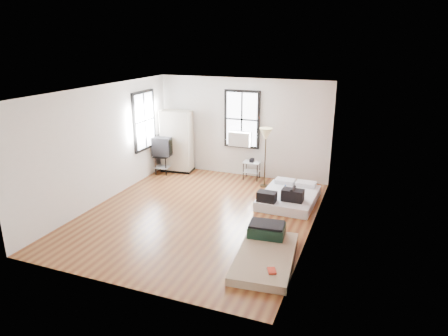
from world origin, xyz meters
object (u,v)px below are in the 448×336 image
at_px(mattress_main, 288,197).
at_px(floor_lamp, 266,137).
at_px(wardrobe, 177,141).
at_px(side_table, 252,166).
at_px(tv_stand, 164,146).
at_px(mattress_bare, 266,250).

xyz_separation_m(mattress_main, floor_lamp, (-0.85, 0.87, 1.22)).
height_order(wardrobe, side_table, wardrobe).
xyz_separation_m(mattress_main, tv_stand, (-3.96, 0.99, 0.64)).
distance_m(mattress_bare, tv_stand, 5.54).
bearing_deg(mattress_main, floor_lamp, 135.59).
height_order(mattress_bare, wardrobe, wardrobe).
relative_size(side_table, floor_lamp, 0.38).
distance_m(mattress_main, mattress_bare, 2.65).
xyz_separation_m(mattress_bare, floor_lamp, (-1.02, 3.52, 1.25)).
distance_m(mattress_bare, side_table, 4.25).
relative_size(mattress_bare, side_table, 3.27).
height_order(mattress_main, floor_lamp, floor_lamp).
bearing_deg(mattress_bare, wardrobe, 128.71).
distance_m(mattress_main, side_table, 1.90).
bearing_deg(side_table, mattress_main, -44.10).
height_order(side_table, floor_lamp, floor_lamp).
xyz_separation_m(mattress_main, side_table, (-1.35, 1.31, 0.25)).
bearing_deg(mattress_main, tv_stand, 167.31).
bearing_deg(side_table, floor_lamp, -41.05).
bearing_deg(side_table, mattress_bare, -69.04).
height_order(side_table, tv_stand, tv_stand).
distance_m(mattress_bare, floor_lamp, 3.87).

